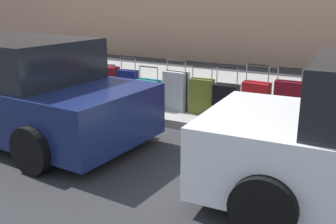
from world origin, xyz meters
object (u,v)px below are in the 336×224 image
suitcase_olive_5 (202,96)px  suitcase_teal_7 (149,93)px  fire_hydrant (81,79)px  suitcase_black_4 (226,102)px  suitcase_navy_1 (318,112)px  suitcase_silver_6 (176,91)px  suitcase_maroon_9 (109,84)px  suitcase_navy_8 (129,87)px  parked_car_navy_1 (21,91)px  suitcase_maroon_2 (287,105)px  suitcase_red_3 (256,103)px  bollard_post (50,77)px

suitcase_olive_5 → suitcase_teal_7: suitcase_olive_5 is taller
suitcase_olive_5 → fire_hydrant: (2.79, 0.07, 0.05)m
suitcase_black_4 → suitcase_olive_5: bearing=-12.3°
fire_hydrant → suitcase_teal_7: bearing=179.0°
suitcase_navy_1 → suitcase_silver_6: 2.56m
suitcase_olive_5 → suitcase_teal_7: (1.07, 0.10, -0.05)m
suitcase_maroon_9 → suitcase_navy_1: bearing=180.0°
suitcase_black_4 → suitcase_navy_8: size_ratio=1.00×
suitcase_maroon_9 → fire_hydrant: (0.76, -0.01, 0.02)m
suitcase_silver_6 → parked_car_navy_1: (1.72, 2.12, 0.23)m
suitcase_maroon_2 → suitcase_navy_8: 3.12m
suitcase_red_3 → suitcase_navy_8: size_ratio=1.09×
suitcase_red_3 → bollard_post: suitcase_red_3 is taller
suitcase_olive_5 → fire_hydrant: 2.80m
suitcase_black_4 → suitcase_teal_7: (1.58, -0.01, -0.04)m
suitcase_silver_6 → bollard_post: 3.02m
suitcase_red_3 → suitcase_olive_5: bearing=-4.9°
suitcase_maroon_2 → suitcase_navy_8: suitcase_maroon_2 is taller
suitcase_navy_1 → fire_hydrant: bearing=-0.2°
suitcase_black_4 → fire_hydrant: 3.31m
suitcase_navy_1 → parked_car_navy_1: size_ratio=0.21×
suitcase_olive_5 → suitcase_navy_8: (1.57, 0.05, 0.02)m
suitcase_navy_8 → suitcase_black_4: bearing=178.4°
suitcase_olive_5 → suitcase_navy_8: suitcase_navy_8 is taller
suitcase_black_4 → bollard_post: suitcase_black_4 is taller
fire_hydrant → suitcase_maroon_2: bearing=179.8°
fire_hydrant → suitcase_olive_5: bearing=-178.5°
fire_hydrant → parked_car_navy_1: parked_car_navy_1 is taller
suitcase_navy_8 → suitcase_navy_1: bearing=179.4°
suitcase_maroon_2 → suitcase_red_3: (0.52, -0.00, -0.03)m
suitcase_red_3 → suitcase_teal_7: suitcase_red_3 is taller
suitcase_silver_6 → parked_car_navy_1: 2.73m
suitcase_maroon_9 → fire_hydrant: suitcase_maroon_9 is taller
suitcase_navy_1 → suitcase_maroon_9: bearing=-0.0°
suitcase_red_3 → suitcase_teal_7: size_ratio=1.25×
suitcase_black_4 → fire_hydrant: bearing=-0.6°
suitcase_teal_7 → parked_car_navy_1: 2.36m
suitcase_silver_6 → suitcase_navy_8: 1.05m
suitcase_olive_5 → parked_car_navy_1: size_ratio=0.20×
bollard_post → parked_car_navy_1: size_ratio=0.18×
suitcase_maroon_2 → suitcase_navy_1: bearing=-179.5°
suitcase_navy_1 → suitcase_teal_7: bearing=0.3°
suitcase_teal_7 → bollard_post: suitcase_teal_7 is taller
bollard_post → suitcase_navy_1: bearing=-178.6°
suitcase_maroon_2 → suitcase_maroon_9: bearing=-0.1°
suitcase_navy_1 → suitcase_maroon_9: size_ratio=1.20×
suitcase_teal_7 → suitcase_black_4: bearing=179.7°
suitcase_silver_6 → suitcase_navy_8: (1.04, 0.05, -0.03)m
suitcase_maroon_2 → suitcase_silver_6: 2.08m
suitcase_black_4 → suitcase_silver_6: suitcase_silver_6 is taller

